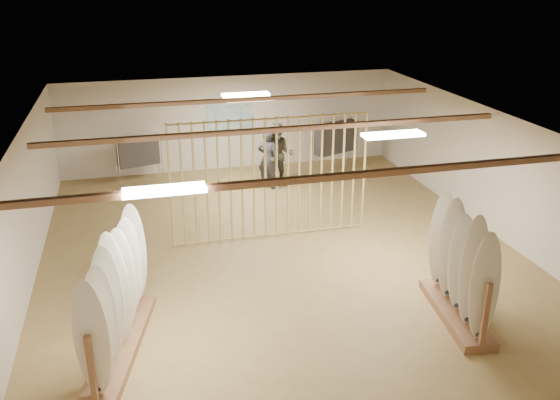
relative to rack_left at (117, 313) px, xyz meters
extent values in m
plane|color=#997C4A|center=(3.36, 2.80, -0.69)|extent=(12.00, 12.00, 0.00)
plane|color=gray|center=(3.36, 2.80, 2.11)|extent=(12.00, 12.00, 0.00)
plane|color=beige|center=(3.36, 8.80, 0.71)|extent=(12.00, 0.00, 12.00)
plane|color=beige|center=(3.36, -3.20, 0.71)|extent=(12.00, 0.00, 12.00)
plane|color=beige|center=(-1.64, 2.80, 0.71)|extent=(0.00, 12.00, 12.00)
plane|color=beige|center=(8.36, 2.80, 0.71)|extent=(0.00, 12.00, 12.00)
cube|color=#8A5E3F|center=(3.36, 2.80, 2.03)|extent=(9.50, 6.12, 0.10)
cube|color=white|center=(3.36, 2.80, 2.05)|extent=(1.20, 0.35, 0.06)
cylinder|color=tan|center=(1.16, 3.60, 0.71)|extent=(0.05, 0.05, 2.78)
cylinder|color=tan|center=(1.42, 3.60, 0.71)|extent=(0.05, 0.05, 2.78)
cylinder|color=tan|center=(1.68, 3.60, 0.71)|extent=(0.05, 0.05, 2.78)
cylinder|color=tan|center=(1.94, 3.60, 0.71)|extent=(0.05, 0.05, 2.78)
cylinder|color=tan|center=(2.20, 3.60, 0.71)|extent=(0.05, 0.05, 2.78)
cylinder|color=tan|center=(2.45, 3.60, 0.71)|extent=(0.05, 0.05, 2.78)
cylinder|color=tan|center=(2.71, 3.60, 0.71)|extent=(0.05, 0.05, 2.78)
cylinder|color=tan|center=(2.97, 3.60, 0.71)|extent=(0.05, 0.05, 2.78)
cylinder|color=tan|center=(3.23, 3.60, 0.71)|extent=(0.05, 0.05, 2.78)
cylinder|color=tan|center=(3.49, 3.60, 0.71)|extent=(0.05, 0.05, 2.78)
cylinder|color=tan|center=(3.75, 3.60, 0.71)|extent=(0.05, 0.05, 2.78)
cylinder|color=tan|center=(4.01, 3.60, 0.71)|extent=(0.05, 0.05, 2.78)
cylinder|color=tan|center=(4.27, 3.60, 0.71)|extent=(0.05, 0.05, 2.78)
cylinder|color=tan|center=(4.52, 3.60, 0.71)|extent=(0.05, 0.05, 2.78)
cylinder|color=tan|center=(4.78, 3.60, 0.71)|extent=(0.05, 0.05, 2.78)
cylinder|color=tan|center=(5.04, 3.60, 0.71)|extent=(0.05, 0.05, 2.78)
cylinder|color=tan|center=(5.30, 3.60, 0.71)|extent=(0.05, 0.05, 2.78)
cylinder|color=tan|center=(5.56, 3.60, 0.71)|extent=(0.05, 0.05, 2.78)
cube|color=teal|center=(3.36, 8.78, 0.91)|extent=(1.40, 0.03, 0.90)
cube|color=#8A5E3F|center=(0.00, 0.00, -0.62)|extent=(1.25, 2.93, 0.15)
cylinder|color=black|center=(0.00, 0.00, 0.31)|extent=(0.71, 2.75, 0.01)
ellipsoid|color=silver|center=(-0.31, -1.20, 0.39)|extent=(0.48, 0.18, 1.86)
ellipsoid|color=white|center=(-0.20, -0.80, 0.39)|extent=(0.48, 0.18, 1.86)
ellipsoid|color=white|center=(-0.10, -0.40, 0.39)|extent=(0.48, 0.18, 1.86)
ellipsoid|color=white|center=(0.00, 0.00, 0.39)|extent=(0.48, 0.18, 1.86)
ellipsoid|color=white|center=(0.10, 0.40, 0.39)|extent=(0.48, 0.18, 1.86)
ellipsoid|color=white|center=(0.20, 0.80, 0.39)|extent=(0.48, 0.18, 1.86)
ellipsoid|color=white|center=(0.31, 1.20, 0.39)|extent=(0.48, 0.18, 1.86)
cube|color=#8A5E3F|center=(5.71, -0.46, -0.61)|extent=(0.87, 2.25, 0.16)
cylinder|color=black|center=(5.71, -0.46, 0.35)|extent=(0.31, 2.12, 0.01)
ellipsoid|color=silver|center=(5.59, -1.35, 0.43)|extent=(0.50, 0.13, 1.93)
ellipsoid|color=silver|center=(5.65, -0.90, 0.43)|extent=(0.50, 0.13, 1.93)
ellipsoid|color=white|center=(5.71, -0.46, 0.43)|extent=(0.50, 0.13, 1.93)
ellipsoid|color=silver|center=(5.77, -0.02, 0.43)|extent=(0.50, 0.13, 1.93)
ellipsoid|color=white|center=(5.83, 0.42, 0.43)|extent=(0.50, 0.13, 1.93)
cylinder|color=silver|center=(0.60, 8.20, 0.59)|extent=(1.20, 0.36, 0.03)
cube|color=black|center=(0.60, 8.20, 0.17)|extent=(1.19, 0.61, 0.75)
cylinder|color=silver|center=(0.60, 8.20, -0.03)|extent=(0.03, 0.03, 1.33)
cylinder|color=silver|center=(6.34, 7.72, 0.85)|extent=(1.39, 0.59, 0.03)
cube|color=black|center=(6.34, 7.72, 0.34)|extent=(1.42, 0.86, 0.90)
cylinder|color=silver|center=(6.34, 7.72, 0.10)|extent=(0.03, 0.03, 1.59)
imported|color=#27282F|center=(4.04, 6.76, 0.26)|extent=(0.83, 0.80, 1.90)
imported|color=#37352A|center=(4.35, 6.86, 0.33)|extent=(1.18, 1.04, 2.05)
camera|label=1|loc=(0.48, -8.38, 5.05)|focal=38.00mm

